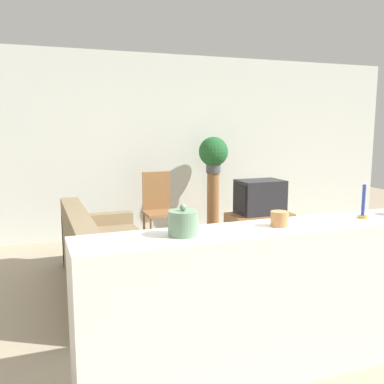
{
  "coord_description": "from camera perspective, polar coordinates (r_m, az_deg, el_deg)",
  "views": [
    {
      "loc": [
        -1.48,
        -2.89,
        1.66
      ],
      "look_at": [
        0.32,
        1.9,
        0.85
      ],
      "focal_mm": 40.0,
      "sensor_mm": 36.0,
      "label": 1
    }
  ],
  "objects": [
    {
      "name": "candlestick",
      "position": [
        3.24,
        21.85,
        -1.91
      ],
      "size": [
        0.07,
        0.07,
        0.24
      ],
      "color": "#B7933D",
      "rests_on": "foreground_counter"
    },
    {
      "name": "foreground_counter",
      "position": [
        3.0,
        11.12,
        -13.89
      ],
      "size": [
        2.64,
        0.44,
        1.01
      ],
      "color": "white",
      "rests_on": "ground_plane"
    },
    {
      "name": "wooden_chair",
      "position": [
        5.97,
        -4.46,
        -1.78
      ],
      "size": [
        0.44,
        0.44,
        1.01
      ],
      "color": "olive",
      "rests_on": "ground_plane"
    },
    {
      "name": "tv_stand",
      "position": [
        6.01,
        8.95,
        -4.94
      ],
      "size": [
        0.87,
        0.47,
        0.45
      ],
      "color": "olive",
      "rests_on": "ground_plane"
    },
    {
      "name": "candle_jar",
      "position": [
        2.84,
        11.58,
        -3.52
      ],
      "size": [
        0.12,
        0.12,
        0.1
      ],
      "color": "#C6844C",
      "rests_on": "foreground_counter"
    },
    {
      "name": "decorative_bowl",
      "position": [
        2.55,
        -1.2,
        -4.14
      ],
      "size": [
        0.18,
        0.18,
        0.19
      ],
      "color": "gray",
      "rests_on": "foreground_counter"
    },
    {
      "name": "wall_back",
      "position": [
        6.5,
        -7.5,
        6.19
      ],
      "size": [
        9.0,
        0.06,
        2.7
      ],
      "color": "silver",
      "rests_on": "ground_plane"
    },
    {
      "name": "couch",
      "position": [
        4.39,
        -11.02,
        -9.3
      ],
      "size": [
        0.83,
        2.1,
        0.81
      ],
      "color": "#847051",
      "rests_on": "ground_plane"
    },
    {
      "name": "ground_plane",
      "position": [
        3.65,
        6.06,
        -18.14
      ],
      "size": [
        14.0,
        14.0,
        0.0
      ],
      "primitive_type": "plane",
      "color": "tan"
    },
    {
      "name": "plant_stand",
      "position": [
        6.56,
        2.82,
        -1.5
      ],
      "size": [
        0.19,
        0.19,
        0.93
      ],
      "color": "olive",
      "rests_on": "ground_plane"
    },
    {
      "name": "television",
      "position": [
        5.91,
        9.0,
        -0.65
      ],
      "size": [
        0.62,
        0.44,
        0.46
      ],
      "color": "#232328",
      "rests_on": "tv_stand"
    },
    {
      "name": "potted_plant",
      "position": [
        6.46,
        2.87,
        5.25
      ],
      "size": [
        0.44,
        0.44,
        0.54
      ],
      "color": "#4C4C51",
      "rests_on": "plant_stand"
    }
  ]
}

